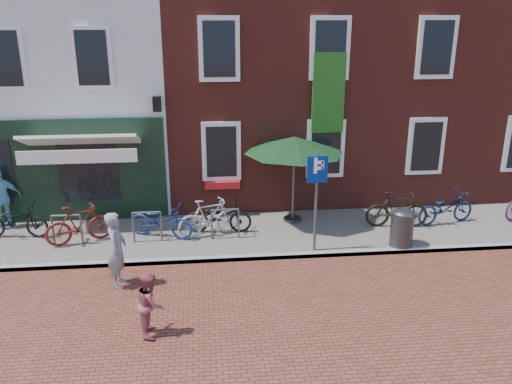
{
  "coord_description": "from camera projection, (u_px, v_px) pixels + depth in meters",
  "views": [
    {
      "loc": [
        0.0,
        -11.53,
        5.74
      ],
      "look_at": [
        1.25,
        0.62,
        1.55
      ],
      "focal_mm": 37.0,
      "sensor_mm": 36.0,
      "label": 1
    }
  ],
  "objects": [
    {
      "name": "building_stucco",
      "position": [
        48.0,
        51.0,
        17.35
      ],
      "size": [
        8.0,
        8.0,
        9.0
      ],
      "primitive_type": "cube",
      "color": "silver",
      "rests_on": "ground"
    },
    {
      "name": "bicycle_3",
      "position": [
        209.0,
        217.0,
        13.86
      ],
      "size": [
        1.77,
        0.97,
        1.02
      ],
      "primitive_type": "imported",
      "rotation": [
        0.0,
        0.0,
        1.88
      ],
      "color": "#A7A7AA",
      "rests_on": "sidewalk"
    },
    {
      "name": "bicycle_4",
      "position": [
        219.0,
        216.0,
        14.1
      ],
      "size": [
        1.8,
        0.77,
        0.92
      ],
      "primitive_type": "imported",
      "rotation": [
        0.0,
        0.0,
        1.48
      ],
      "color": "black",
      "rests_on": "sidewalk"
    },
    {
      "name": "litter_bin",
      "position": [
        402.0,
        225.0,
        13.25
      ],
      "size": [
        0.57,
        0.57,
        1.05
      ],
      "color": "#3A3A3D",
      "rests_on": "sidewalk"
    },
    {
      "name": "building_brick_right",
      "position": [
        429.0,
        34.0,
        18.44
      ],
      "size": [
        6.0,
        8.0,
        10.0
      ],
      "primitive_type": "cube",
      "color": "maroon",
      "rests_on": "ground"
    },
    {
      "name": "bicycle_0",
      "position": [
        15.0,
        221.0,
        13.77
      ],
      "size": [
        1.82,
        0.82,
        0.92
      ],
      "primitive_type": "imported",
      "rotation": [
        0.0,
        0.0,
        1.45
      ],
      "color": "black",
      "rests_on": "sidewalk"
    },
    {
      "name": "building_brick_mid",
      "position": [
        259.0,
        35.0,
        17.87
      ],
      "size": [
        6.0,
        8.0,
        10.0
      ],
      "primitive_type": "cube",
      "color": "maroon",
      "rests_on": "ground"
    },
    {
      "name": "bicycle_5",
      "position": [
        397.0,
        209.0,
        14.42
      ],
      "size": [
        1.75,
        0.69,
        1.02
      ],
      "primitive_type": "imported",
      "rotation": [
        0.0,
        0.0,
        1.45
      ],
      "color": "black",
      "rests_on": "sidewalk"
    },
    {
      "name": "cafe_person",
      "position": [
        2.0,
        198.0,
        14.32
      ],
      "size": [
        1.06,
        0.82,
        1.68
      ],
      "primitive_type": "imported",
      "rotation": [
        0.0,
        0.0,
        3.63
      ],
      "color": "#76C9DC",
      "rests_on": "sidewalk"
    },
    {
      "name": "parasol",
      "position": [
        294.0,
        142.0,
        14.29
      ],
      "size": [
        2.76,
        2.76,
        2.54
      ],
      "color": "#4C4C4F",
      "rests_on": "sidewalk"
    },
    {
      "name": "woman",
      "position": [
        117.0,
        249.0,
        11.42
      ],
      "size": [
        0.44,
        0.64,
        1.71
      ],
      "primitive_type": "imported",
      "rotation": [
        0.0,
        0.0,
        1.53
      ],
      "color": "gray",
      "rests_on": "ground"
    },
    {
      "name": "parking_sign",
      "position": [
        317.0,
        186.0,
        12.61
      ],
      "size": [
        0.5,
        0.08,
        2.52
      ],
      "color": "#4C4C4F",
      "rests_on": "sidewalk"
    },
    {
      "name": "ground",
      "position": [
        207.0,
        263.0,
        12.7
      ],
      "size": [
        80.0,
        80.0,
        0.0
      ],
      "primitive_type": "plane",
      "color": "brown"
    },
    {
      "name": "sidewalk",
      "position": [
        244.0,
        235.0,
        14.2
      ],
      "size": [
        24.0,
        3.0,
        0.1
      ],
      "primitive_type": "cube",
      "color": "slate",
      "rests_on": "ground"
    },
    {
      "name": "boy",
      "position": [
        150.0,
        304.0,
        9.74
      ],
      "size": [
        0.5,
        0.63,
        1.25
      ],
      "primitive_type": "imported",
      "rotation": [
        0.0,
        0.0,
        1.62
      ],
      "color": "#9E494F",
      "rests_on": "ground"
    },
    {
      "name": "bicycle_1",
      "position": [
        79.0,
        224.0,
        13.42
      ],
      "size": [
        1.76,
        1.07,
        1.02
      ],
      "primitive_type": "imported",
      "rotation": [
        0.0,
        0.0,
        1.94
      ],
      "color": "maroon",
      "rests_on": "sidewalk"
    },
    {
      "name": "bicycle_2",
      "position": [
        161.0,
        221.0,
        13.79
      ],
      "size": [
        1.86,
        1.2,
        0.92
      ],
      "primitive_type": "imported",
      "rotation": [
        0.0,
        0.0,
        1.2
      ],
      "color": "navy",
      "rests_on": "sidewalk"
    },
    {
      "name": "bicycle_6",
      "position": [
        446.0,
        208.0,
        14.69
      ],
      "size": [
        1.85,
        0.98,
        0.92
      ],
      "primitive_type": "imported",
      "rotation": [
        0.0,
        0.0,
        1.79
      ],
      "color": "#10224E",
      "rests_on": "sidewalk"
    }
  ]
}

